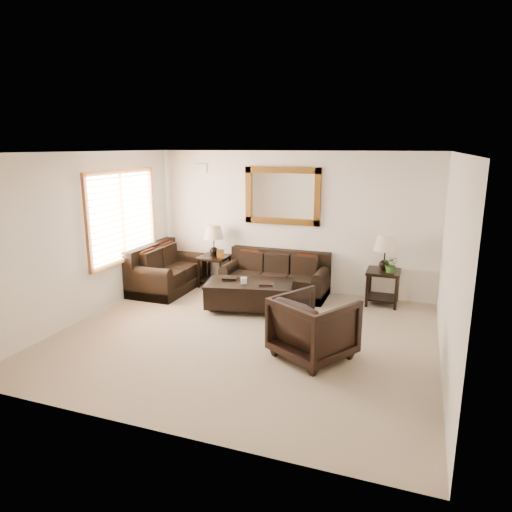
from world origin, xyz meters
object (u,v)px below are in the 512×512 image
at_px(end_table_left, 214,247).
at_px(armchair, 314,324).
at_px(sofa, 276,279).
at_px(end_table_right, 384,260).
at_px(coffee_table, 249,293).
at_px(loveseat, 165,273).

distance_m(end_table_left, armchair, 3.66).
height_order(sofa, end_table_right, end_table_right).
bearing_deg(coffee_table, armchair, -56.31).
distance_m(loveseat, end_table_left, 1.11).
distance_m(coffee_table, armchair, 2.05).
relative_size(end_table_left, coffee_table, 0.78).
bearing_deg(armchair, end_table_left, -13.26).
height_order(sofa, coffee_table, sofa).
relative_size(end_table_right, armchair, 1.35).
bearing_deg(sofa, end_table_right, 1.93).
bearing_deg(end_table_right, end_table_left, 179.94).
xyz_separation_m(loveseat, armchair, (3.44, -1.95, 0.14)).
xyz_separation_m(sofa, coffee_table, (-0.16, -1.02, 0.02)).
bearing_deg(sofa, loveseat, -166.78).
xyz_separation_m(end_table_left, armchair, (2.63, -2.52, -0.35)).
bearing_deg(end_table_left, armchair, -43.78).
distance_m(loveseat, end_table_right, 4.20).
relative_size(coffee_table, armchair, 1.71).
relative_size(sofa, end_table_right, 1.57).
relative_size(sofa, loveseat, 1.25).
height_order(end_table_right, coffee_table, end_table_right).
distance_m(end_table_left, end_table_right, 3.32).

